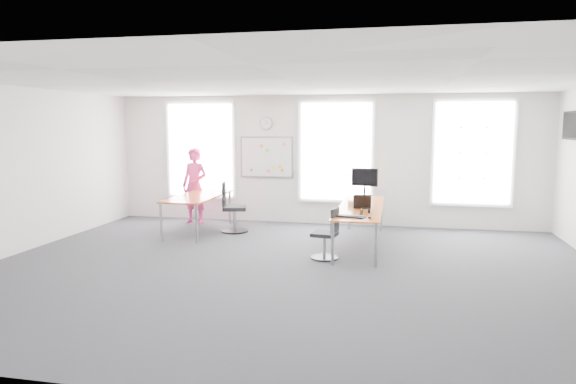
% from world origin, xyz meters
% --- Properties ---
extents(floor, '(10.00, 10.00, 0.00)m').
position_xyz_m(floor, '(0.00, 0.00, 0.00)').
color(floor, '#2D2D33').
rests_on(floor, ground).
extents(ceiling, '(10.00, 10.00, 0.00)m').
position_xyz_m(ceiling, '(0.00, 0.00, 3.00)').
color(ceiling, white).
rests_on(ceiling, ground).
extents(wall_back, '(10.00, 0.00, 10.00)m').
position_xyz_m(wall_back, '(0.00, 4.00, 1.50)').
color(wall_back, silver).
rests_on(wall_back, ground).
extents(wall_front, '(10.00, 0.00, 10.00)m').
position_xyz_m(wall_front, '(0.00, -4.00, 1.50)').
color(wall_front, silver).
rests_on(wall_front, ground).
extents(wall_left, '(0.00, 10.00, 10.00)m').
position_xyz_m(wall_left, '(-5.00, 0.00, 1.50)').
color(wall_left, silver).
rests_on(wall_left, ground).
extents(window_left, '(1.60, 0.06, 2.20)m').
position_xyz_m(window_left, '(-3.00, 3.97, 1.70)').
color(window_left, white).
rests_on(window_left, wall_back).
extents(window_mid, '(1.60, 0.06, 2.20)m').
position_xyz_m(window_mid, '(0.30, 3.97, 1.70)').
color(window_mid, white).
rests_on(window_mid, wall_back).
extents(window_right, '(1.60, 0.06, 2.20)m').
position_xyz_m(window_right, '(3.30, 3.97, 1.70)').
color(window_right, white).
rests_on(window_right, wall_back).
extents(desk_right, '(0.83, 3.11, 0.76)m').
position_xyz_m(desk_right, '(1.02, 1.94, 0.71)').
color(desk_right, orange).
rests_on(desk_right, ground).
extents(desk_left, '(0.87, 2.19, 0.80)m').
position_xyz_m(desk_left, '(-2.51, 2.51, 0.73)').
color(desk_left, orange).
rests_on(desk_left, ground).
extents(chair_right, '(0.48, 0.48, 0.90)m').
position_xyz_m(chair_right, '(0.53, 0.81, 0.39)').
color(chair_right, black).
rests_on(chair_right, ground).
extents(chair_left, '(0.61, 0.60, 1.09)m').
position_xyz_m(chair_left, '(-1.80, 2.64, 0.48)').
color(chair_left, black).
rests_on(chair_left, ground).
extents(person, '(0.72, 0.55, 1.78)m').
position_xyz_m(person, '(-2.96, 3.43, 0.89)').
color(person, '#E2317A').
rests_on(person, ground).
extents(whiteboard, '(1.20, 0.03, 0.90)m').
position_xyz_m(whiteboard, '(-1.35, 3.97, 1.55)').
color(whiteboard, white).
rests_on(whiteboard, wall_back).
extents(wall_clock, '(0.30, 0.04, 0.30)m').
position_xyz_m(wall_clock, '(-1.35, 3.97, 2.35)').
color(wall_clock, gray).
rests_on(wall_clock, wall_back).
extents(tv, '(0.06, 0.90, 0.55)m').
position_xyz_m(tv, '(4.95, 3.00, 2.30)').
color(tv, black).
rests_on(tv, wall_right).
extents(keyboard, '(0.52, 0.31, 0.02)m').
position_xyz_m(keyboard, '(0.93, 0.76, 0.77)').
color(keyboard, black).
rests_on(keyboard, desk_right).
extents(mouse, '(0.11, 0.14, 0.05)m').
position_xyz_m(mouse, '(1.25, 0.71, 0.78)').
color(mouse, black).
rests_on(mouse, desk_right).
extents(lens_cap, '(0.09, 0.09, 0.01)m').
position_xyz_m(lens_cap, '(1.09, 1.07, 0.76)').
color(lens_cap, black).
rests_on(lens_cap, desk_right).
extents(headphones, '(0.17, 0.09, 0.10)m').
position_xyz_m(headphones, '(1.14, 1.22, 0.80)').
color(headphones, black).
rests_on(headphones, desk_right).
extents(laptop_sleeve, '(0.33, 0.19, 0.26)m').
position_xyz_m(laptop_sleeve, '(1.07, 1.66, 0.89)').
color(laptop_sleeve, black).
rests_on(laptop_sleeve, desk_right).
extents(paper_stack, '(0.31, 0.25, 0.10)m').
position_xyz_m(paper_stack, '(0.91, 2.03, 0.81)').
color(paper_stack, beige).
rests_on(paper_stack, desk_right).
extents(monitor, '(0.57, 0.23, 0.64)m').
position_xyz_m(monitor, '(1.02, 3.16, 1.14)').
color(monitor, black).
rests_on(monitor, desk_right).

